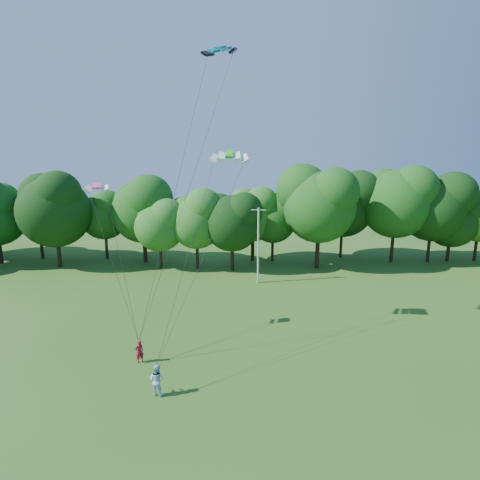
{
  "coord_description": "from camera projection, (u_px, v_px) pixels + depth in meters",
  "views": [
    {
      "loc": [
        2.37,
        -12.99,
        13.64
      ],
      "look_at": [
        2.09,
        13.0,
        8.06
      ],
      "focal_mm": 28.0,
      "sensor_mm": 36.0,
      "label": 1
    }
  ],
  "objects": [
    {
      "name": "utility_pole",
      "position": [
        258.0,
        245.0,
        41.49
      ],
      "size": [
        1.68,
        0.43,
        8.52
      ],
      "rotation": [
        0.0,
        0.0,
        -0.21
      ],
      "color": "#B2B3AA",
      "rests_on": "ground"
    },
    {
      "name": "kite_flyer_left",
      "position": [
        139.0,
        351.0,
        25.58
      ],
      "size": [
        0.71,
        0.67,
        1.62
      ],
      "primitive_type": "imported",
      "rotation": [
        0.0,
        0.0,
        3.81
      ],
      "color": "maroon",
      "rests_on": "ground"
    },
    {
      "name": "kite_flyer_right",
      "position": [
        157.0,
        380.0,
        22.02
      ],
      "size": [
        1.11,
        0.98,
        1.92
      ],
      "primitive_type": "imported",
      "rotation": [
        0.0,
        0.0,
        2.83
      ],
      "color": "#ACCCEE",
      "rests_on": "ground"
    },
    {
      "name": "kite_teal",
      "position": [
        220.0,
        48.0,
        25.65
      ],
      "size": [
        2.6,
        1.83,
        0.48
      ],
      "rotation": [
        0.0,
        0.0,
        -0.36
      ],
      "color": "#05769E",
      "rests_on": "ground"
    },
    {
      "name": "kite_green",
      "position": [
        229.0,
        154.0,
        28.19
      ],
      "size": [
        2.92,
        1.35,
        0.66
      ],
      "rotation": [
        0.0,
        0.0,
        -0.02
      ],
      "color": "green",
      "rests_on": "ground"
    },
    {
      "name": "kite_pink",
      "position": [
        97.0,
        186.0,
        27.23
      ],
      "size": [
        1.88,
        1.21,
        0.42
      ],
      "rotation": [
        0.0,
        0.0,
        0.24
      ],
      "color": "#FF4698",
      "rests_on": "ground"
    },
    {
      "name": "tree_back_center",
      "position": [
        232.0,
        216.0,
        45.74
      ],
      "size": [
        7.64,
        7.64,
        11.11
      ],
      "color": "black",
      "rests_on": "ground"
    }
  ]
}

